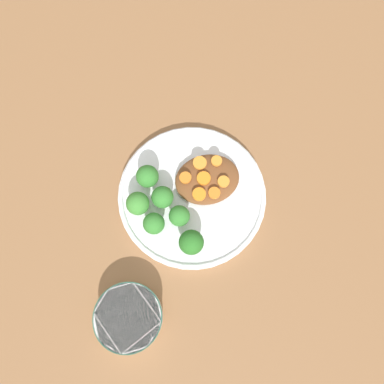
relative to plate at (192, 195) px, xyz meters
name	(u,v)px	position (x,y,z in m)	size (l,w,h in m)	color
ground_plane	(192,197)	(0.00, 0.00, -0.01)	(4.00, 4.00, 0.00)	#8C603D
plate	(192,195)	(0.00, 0.00, 0.00)	(0.29, 0.29, 0.02)	white
dip_bowl	(129,317)	(0.17, 0.19, 0.01)	(0.12, 0.12, 0.05)	white
stew_mound	(207,179)	(-0.04, -0.02, 0.02)	(0.13, 0.10, 0.03)	brown
broccoli_floret_0	(163,197)	(0.06, 0.00, 0.04)	(0.04, 0.04, 0.05)	#759E51
broccoli_floret_1	(147,177)	(0.07, -0.05, 0.04)	(0.04, 0.04, 0.06)	#7FA85B
broccoli_floret_2	(154,224)	(0.08, 0.04, 0.04)	(0.04, 0.04, 0.05)	#759E51
broccoli_floret_3	(191,242)	(0.03, 0.10, 0.04)	(0.05, 0.05, 0.06)	#759E51
broccoli_floret_4	(137,201)	(0.10, 0.00, 0.04)	(0.04, 0.04, 0.06)	#759E51
broccoli_floret_5	(179,216)	(0.04, 0.04, 0.04)	(0.04, 0.04, 0.05)	#7FA85B
carrot_slice_0	(199,194)	(-0.01, 0.01, 0.03)	(0.03, 0.03, 0.01)	orange
carrot_slice_1	(217,161)	(-0.06, -0.04, 0.03)	(0.02, 0.02, 0.01)	orange
carrot_slice_2	(200,163)	(-0.03, -0.05, 0.03)	(0.03, 0.03, 0.01)	orange
carrot_slice_3	(214,193)	(-0.04, 0.02, 0.03)	(0.02, 0.02, 0.01)	orange
carrot_slice_4	(223,180)	(-0.06, 0.00, 0.03)	(0.02, 0.02, 0.01)	orange
carrot_slice_5	(204,178)	(-0.03, -0.02, 0.03)	(0.03, 0.03, 0.01)	orange
carrot_slice_6	(185,178)	(0.01, -0.03, 0.03)	(0.02, 0.02, 0.01)	orange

